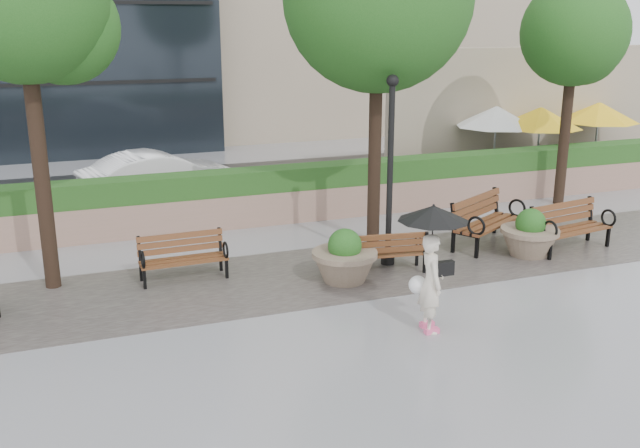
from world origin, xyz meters
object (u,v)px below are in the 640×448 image
object	(u,v)px
car_right	(159,177)
planter_left	(345,261)
bench_2	(385,260)
bench_4	(570,237)
pedestrian	(432,256)
lamppost	(390,184)
bench_1	(184,267)
bench_3	(486,231)
planter_right	(529,237)

from	to	relation	value
car_right	planter_left	bearing A→B (deg)	-176.28
bench_2	car_right	size ratio (longest dim) A/B	0.39
bench_4	pedestrian	distance (m)	5.61
bench_4	lamppost	distance (m)	4.38
bench_1	planter_left	bearing A→B (deg)	-23.39
bench_3	planter_right	size ratio (longest dim) A/B	1.76
car_right	bench_3	bearing A→B (deg)	-150.16
bench_3	car_right	world-z (taller)	car_right
bench_1	pedestrian	bearing A→B (deg)	-49.20
planter_left	pedestrian	world-z (taller)	pedestrian
bench_3	bench_1	bearing A→B (deg)	149.51
bench_3	bench_4	distance (m)	1.78
planter_right	lamppost	bearing A→B (deg)	169.90
bench_4	lamppost	xyz separation A→B (m)	(-4.12, 0.55, 1.38)
pedestrian	planter_right	bearing A→B (deg)	-44.33
bench_2	bench_3	distance (m)	3.00
bench_2	planter_left	world-z (taller)	planter_left
bench_4	planter_left	size ratio (longest dim) A/B	1.59
planter_left	planter_right	xyz separation A→B (m)	(4.27, 0.07, -0.01)
bench_4	lamppost	bearing A→B (deg)	162.93
bench_1	lamppost	world-z (taller)	lamppost
bench_2	bench_4	bearing A→B (deg)	-173.30
bench_1	planter_right	bearing A→B (deg)	-9.97
bench_1	pedestrian	size ratio (longest dim) A/B	0.81
bench_4	pedestrian	xyz separation A→B (m)	(-4.89, -2.58, 0.95)
car_right	bench_2	bearing A→B (deg)	-169.45
bench_4	lamppost	world-z (taller)	lamppost
bench_1	lamppost	size ratio (longest dim) A/B	0.44
bench_2	bench_4	size ratio (longest dim) A/B	0.84
planter_right	bench_4	bearing A→B (deg)	-0.07
bench_3	planter_left	bearing A→B (deg)	165.68
bench_3	pedestrian	world-z (taller)	pedestrian
bench_4	planter_right	xyz separation A→B (m)	(-1.06, 0.00, 0.10)
lamppost	car_right	distance (m)	7.83
bench_4	car_right	bearing A→B (deg)	126.58
car_right	pedestrian	size ratio (longest dim) A/B	2.06
bench_2	planter_right	xyz separation A→B (m)	(3.33, -0.12, 0.15)
planter_right	car_right	distance (m)	9.98
bench_3	lamppost	bearing A→B (deg)	159.47
bench_3	lamppost	xyz separation A→B (m)	(-2.61, -0.40, 1.36)
bench_3	bench_4	xyz separation A→B (m)	(1.51, -0.95, -0.02)
bench_3	pedestrian	size ratio (longest dim) A/B	1.04
bench_1	bench_2	world-z (taller)	bench_1
bench_1	bench_2	bearing A→B (deg)	-15.58
bench_4	planter_left	distance (m)	5.33
planter_right	pedestrian	bearing A→B (deg)	-146.00
planter_left	pedestrian	size ratio (longest dim) A/B	0.61
bench_1	lamppost	bearing A→B (deg)	-8.89
bench_3	car_right	bearing A→B (deg)	104.51
planter_left	bench_3	bearing A→B (deg)	14.93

